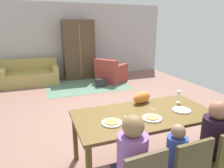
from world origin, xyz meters
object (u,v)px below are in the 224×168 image
at_px(person_child, 173,164).
at_px(armoire, 79,50).
at_px(plate_near_child, 152,118).
at_px(dining_chair_woman, 222,158).
at_px(person_woman, 210,148).
at_px(cat, 142,97).
at_px(handbag, 101,83).
at_px(couch, 31,75).
at_px(plate_near_man, 112,123).
at_px(dining_table, 145,118).
at_px(wine_glass, 179,94).
at_px(armchair, 111,73).
at_px(plate_near_woman, 181,110).

height_order(person_child, armoire, armoire).
relative_size(plate_near_child, dining_chair_woman, 0.29).
bearing_deg(dining_chair_woman, person_woman, 89.92).
xyz_separation_m(plate_near_child, armoire, (0.17, 5.36, 0.28)).
bearing_deg(cat, handbag, 65.16).
bearing_deg(couch, plate_near_man, -78.69).
xyz_separation_m(dining_table, couch, (-1.53, 4.95, -0.39)).
distance_m(wine_glass, armoire, 5.02).
bearing_deg(dining_chair_woman, plate_near_child, 128.89).
xyz_separation_m(dining_table, armoire, (0.17, 5.18, 0.36)).
bearing_deg(couch, dining_chair_woman, -70.42).
height_order(wine_glass, dining_chair_woman, wine_glass).
bearing_deg(armoire, plate_near_child, -91.85).
relative_size(cat, armchair, 0.27).
distance_m(person_woman, armoire, 5.86).
bearing_deg(dining_table, dining_chair_woman, -57.77).
xyz_separation_m(dining_chair_woman, handbag, (0.05, 4.61, -0.36)).
bearing_deg(armchair, couch, 165.19).
bearing_deg(armoire, cat, -90.28).
distance_m(cat, handbag, 3.52).
distance_m(dining_table, armchair, 4.41).
bearing_deg(armchair, plate_near_woman, -97.26).
bearing_deg(dining_chair_woman, dining_table, 122.23).
bearing_deg(cat, plate_near_child, -123.28).
relative_size(wine_glass, armchair, 0.16).
relative_size(plate_near_woman, handbag, 0.78).
xyz_separation_m(wine_glass, armchair, (0.39, 4.08, -0.57)).
bearing_deg(plate_near_man, couch, 101.31).
distance_m(plate_near_woman, armoire, 5.30).
bearing_deg(plate_near_woman, person_woman, -89.99).
relative_size(couch, armchair, 1.47).
xyz_separation_m(wine_glass, handbag, (-0.11, 3.61, -0.76)).
bearing_deg(armchair, cat, -103.36).
bearing_deg(couch, handbag, -28.85).
xyz_separation_m(plate_near_man, plate_near_woman, (1.04, 0.02, 0.00)).
bearing_deg(armchair, handbag, -137.23).
distance_m(plate_near_man, armchair, 4.68).
bearing_deg(plate_near_woman, couch, 112.13).
height_order(armchair, armoire, armoire).
relative_size(dining_table, armchair, 1.58).
bearing_deg(armchair, armoire, 134.49).
bearing_deg(plate_near_man, wine_glass, 14.03).
distance_m(dining_table, plate_near_woman, 0.53).
distance_m(dining_chair_woman, cat, 1.29).
bearing_deg(wine_glass, plate_near_man, -165.97).
distance_m(plate_near_child, cat, 0.57).
bearing_deg(dining_chair_woman, armchair, 83.76).
bearing_deg(cat, plate_near_woman, -69.32).
xyz_separation_m(wine_glass, cat, (-0.53, 0.18, -0.05)).
bearing_deg(person_woman, armchair, 83.54).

